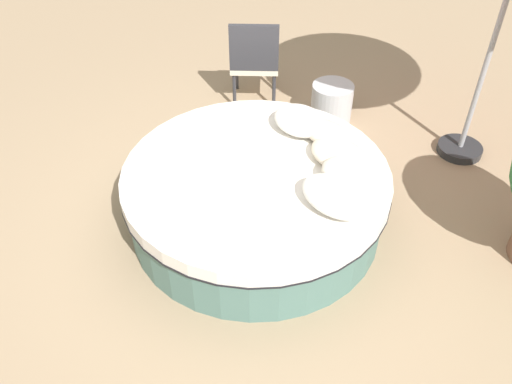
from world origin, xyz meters
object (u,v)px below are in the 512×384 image
object	(u,v)px
throw_pillow_0	(335,196)
throw_pillow_4	(300,120)
throw_pillow_1	(347,174)
round_bed	(256,196)
throw_pillow_3	(328,134)
patio_chair	(254,58)
side_table	(332,103)
throw_pillow_2	(339,154)

from	to	relation	value
throw_pillow_0	throw_pillow_4	size ratio (longest dim) A/B	1.11
throw_pillow_4	throw_pillow_1	bearing A→B (deg)	160.57
round_bed	throw_pillow_1	xyz separation A→B (m)	(-0.59, -0.41, 0.37)
throw_pillow_3	patio_chair	xyz separation A→B (m)	(1.57, -0.59, -0.08)
side_table	throw_pillow_4	bearing A→B (deg)	114.42
round_bed	throw_pillow_2	bearing A→B (deg)	-122.14
throw_pillow_0	patio_chair	world-z (taller)	patio_chair
side_table	throw_pillow_1	bearing A→B (deg)	133.83
side_table	patio_chair	bearing A→B (deg)	23.05
throw_pillow_3	patio_chair	size ratio (longest dim) A/B	0.52
throw_pillow_0	patio_chair	xyz separation A→B (m)	(2.15, -1.17, -0.10)
throw_pillow_4	side_table	size ratio (longest dim) A/B	1.14
throw_pillow_1	throw_pillow_3	size ratio (longest dim) A/B	0.83
throw_pillow_2	throw_pillow_3	world-z (taller)	throw_pillow_3
throw_pillow_4	patio_chair	distance (m)	1.44
throw_pillow_4	side_table	bearing A→B (deg)	-65.58
throw_pillow_1	throw_pillow_2	bearing A→B (deg)	-38.15
throw_pillow_1	patio_chair	xyz separation A→B (m)	(2.05, -0.90, -0.10)
throw_pillow_1	throw_pillow_4	world-z (taller)	same
throw_pillow_1	throw_pillow_2	world-z (taller)	throw_pillow_1
round_bed	patio_chair	world-z (taller)	patio_chair
throw_pillow_2	patio_chair	size ratio (longest dim) A/B	0.53
throw_pillow_2	throw_pillow_4	size ratio (longest dim) A/B	1.04
patio_chair	throw_pillow_2	bearing A→B (deg)	-67.43
throw_pillow_1	side_table	xyz separation A→B (m)	(1.21, -1.26, -0.44)
throw_pillow_3	round_bed	bearing A→B (deg)	80.96
throw_pillow_4	patio_chair	bearing A→B (deg)	-26.24
throw_pillow_1	throw_pillow_2	size ratio (longest dim) A/B	0.81
throw_pillow_1	throw_pillow_0	bearing A→B (deg)	111.99
round_bed	side_table	bearing A→B (deg)	-69.63
throw_pillow_0	round_bed	bearing A→B (deg)	11.68
throw_pillow_2	throw_pillow_4	xyz separation A→B (m)	(0.54, -0.09, 0.03)
throw_pillow_3	patio_chair	world-z (taller)	patio_chair
patio_chair	round_bed	bearing A→B (deg)	-87.66
throw_pillow_2	throw_pillow_1	bearing A→B (deg)	141.85
round_bed	throw_pillow_3	size ratio (longest dim) A/B	4.33
throw_pillow_0	throw_pillow_3	world-z (taller)	throw_pillow_0
throw_pillow_3	throw_pillow_0	bearing A→B (deg)	135.06
throw_pillow_4	side_table	world-z (taller)	throw_pillow_4
round_bed	throw_pillow_0	world-z (taller)	throw_pillow_0
throw_pillow_1	patio_chair	size ratio (longest dim) A/B	0.43
patio_chair	throw_pillow_4	bearing A→B (deg)	-71.92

